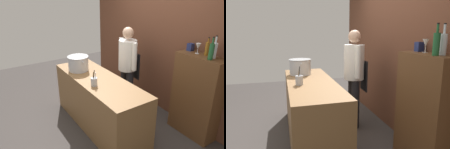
{
  "view_description": "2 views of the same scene",
  "coord_description": "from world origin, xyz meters",
  "views": [
    {
      "loc": [
        2.9,
        -1.65,
        2.36
      ],
      "look_at": [
        0.03,
        0.26,
        0.93
      ],
      "focal_mm": 34.66,
      "sensor_mm": 36.0,
      "label": 1
    },
    {
      "loc": [
        2.98,
        -0.41,
        1.61
      ],
      "look_at": [
        0.07,
        0.41,
        0.99
      ],
      "focal_mm": 32.61,
      "sensor_mm": 36.0,
      "label": 2
    }
  ],
  "objects": [
    {
      "name": "ground_plane",
      "position": [
        0.0,
        0.0,
        0.0
      ],
      "size": [
        8.0,
        8.0,
        0.0
      ],
      "primitive_type": "plane",
      "color": "#383330"
    },
    {
      "name": "brick_back_panel",
      "position": [
        0.0,
        1.4,
        1.5
      ],
      "size": [
        4.4,
        0.1,
        3.0
      ],
      "primitive_type": "cube",
      "color": "brown",
      "rests_on": "ground_plane"
    },
    {
      "name": "prep_counter",
      "position": [
        0.0,
        0.0,
        0.45
      ],
      "size": [
        2.11,
        0.7,
        0.9
      ],
      "primitive_type": "cube",
      "color": "brown",
      "rests_on": "ground_plane"
    },
    {
      "name": "bar_cabinet",
      "position": [
        1.08,
        1.19,
        0.69
      ],
      "size": [
        0.76,
        0.32,
        1.38
      ],
      "primitive_type": "cube",
      "color": "brown",
      "rests_on": "ground_plane"
    },
    {
      "name": "chef",
      "position": [
        -0.2,
        0.77,
        0.96
      ],
      "size": [
        0.53,
        0.37,
        1.66
      ],
      "rotation": [
        0.0,
        0.0,
        3.09
      ],
      "color": "black",
      "rests_on": "ground_plane"
    },
    {
      "name": "stockpot_large",
      "position": [
        -0.55,
        -0.1,
        1.03
      ],
      "size": [
        0.44,
        0.38,
        0.27
      ],
      "color": "#B7BABF",
      "rests_on": "prep_counter"
    },
    {
      "name": "utensil_crock",
      "position": [
        0.19,
        -0.19,
        0.97
      ],
      "size": [
        0.1,
        0.1,
        0.26
      ],
      "color": "#B7BABF",
      "rests_on": "prep_counter"
    },
    {
      "name": "wine_bottle_green",
      "position": [
        1.25,
        1.12,
        1.5
      ],
      "size": [
        0.07,
        0.07,
        0.33
      ],
      "color": "#1E592D",
      "rests_on": "bar_cabinet"
    },
    {
      "name": "wine_bottle_clear",
      "position": [
        1.23,
        1.22,
        1.5
      ],
      "size": [
        0.07,
        0.07,
        0.33
      ],
      "color": "silver",
      "rests_on": "bar_cabinet"
    },
    {
      "name": "wine_bottle_amber",
      "position": [
        1.09,
        1.26,
        1.49
      ],
      "size": [
        0.06,
        0.06,
        0.27
      ],
      "color": "#8C5919",
      "rests_on": "bar_cabinet"
    },
    {
      "name": "wine_glass_tall",
      "position": [
        0.96,
        1.22,
        1.49
      ],
      "size": [
        0.08,
        0.08,
        0.16
      ],
      "color": "silver",
      "rests_on": "bar_cabinet"
    },
    {
      "name": "spice_tin_navy",
      "position": [
        0.8,
        1.26,
        1.44
      ],
      "size": [
        0.08,
        0.08,
        0.12
      ],
      "primitive_type": "cube",
      "color": "navy",
      "rests_on": "bar_cabinet"
    }
  ]
}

